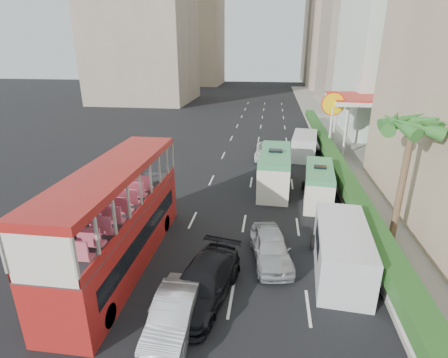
% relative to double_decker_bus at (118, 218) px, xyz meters
% --- Properties ---
extents(ground_plane, '(200.00, 200.00, 0.00)m').
position_rel_double_decker_bus_xyz_m(ground_plane, '(6.00, 0.00, -2.53)').
color(ground_plane, black).
rests_on(ground_plane, ground).
extents(double_decker_bus, '(2.50, 11.00, 5.06)m').
position_rel_double_decker_bus_xyz_m(double_decker_bus, '(0.00, 0.00, 0.00)').
color(double_decker_bus, '#A31C18').
rests_on(double_decker_bus, ground).
extents(car_silver_lane_a, '(1.51, 4.27, 1.40)m').
position_rel_double_decker_bus_xyz_m(car_silver_lane_a, '(3.67, -3.83, -2.53)').
color(car_silver_lane_a, '#B6B8BD').
rests_on(car_silver_lane_a, ground).
extents(car_silver_lane_b, '(2.50, 4.61, 1.49)m').
position_rel_double_decker_bus_xyz_m(car_silver_lane_b, '(7.22, 1.24, -2.53)').
color(car_silver_lane_b, '#B6B8BD').
rests_on(car_silver_lane_b, ground).
extents(car_black, '(3.20, 5.64, 1.54)m').
position_rel_double_decker_bus_xyz_m(car_black, '(4.40, -1.97, -2.53)').
color(car_black, black).
rests_on(car_black, ground).
extents(van_asset, '(2.49, 5.27, 1.45)m').
position_rel_double_decker_bus_xyz_m(van_asset, '(6.81, 18.54, -2.53)').
color(van_asset, silver).
rests_on(van_asset, ground).
extents(minibus_near, '(2.41, 6.57, 2.88)m').
position_rel_double_decker_bus_xyz_m(minibus_near, '(7.37, 10.96, -1.09)').
color(minibus_near, silver).
rests_on(minibus_near, ground).
extents(minibus_far, '(2.29, 5.53, 2.39)m').
position_rel_double_decker_bus_xyz_m(minibus_far, '(10.37, 9.12, -1.34)').
color(minibus_far, silver).
rests_on(minibus_far, ground).
extents(panel_van_near, '(2.68, 5.80, 2.26)m').
position_rel_double_decker_bus_xyz_m(panel_van_near, '(10.48, 0.82, -1.40)').
color(panel_van_near, silver).
rests_on(panel_van_near, ground).
extents(panel_van_far, '(2.84, 5.69, 2.18)m').
position_rel_double_decker_bus_xyz_m(panel_van_far, '(10.25, 19.75, -1.44)').
color(panel_van_far, silver).
rests_on(panel_van_far, ground).
extents(sidewalk, '(6.00, 120.00, 0.18)m').
position_rel_double_decker_bus_xyz_m(sidewalk, '(15.00, 25.00, -2.44)').
color(sidewalk, '#99968C').
rests_on(sidewalk, ground).
extents(kerb_wall, '(0.30, 44.00, 1.00)m').
position_rel_double_decker_bus_xyz_m(kerb_wall, '(12.20, 14.00, -1.85)').
color(kerb_wall, silver).
rests_on(kerb_wall, sidewalk).
extents(hedge, '(1.10, 44.00, 0.70)m').
position_rel_double_decker_bus_xyz_m(hedge, '(12.20, 14.00, -1.00)').
color(hedge, '#2D6626').
rests_on(hedge, kerb_wall).
extents(palm_tree, '(0.36, 0.36, 6.40)m').
position_rel_double_decker_bus_xyz_m(palm_tree, '(13.80, 4.00, 0.85)').
color(palm_tree, brown).
rests_on(palm_tree, sidewalk).
extents(shell_station, '(6.50, 8.00, 5.50)m').
position_rel_double_decker_bus_xyz_m(shell_station, '(16.00, 23.00, 0.22)').
color(shell_station, silver).
rests_on(shell_station, ground).
extents(tower_far_b, '(14.00, 14.00, 40.00)m').
position_rel_double_decker_bus_xyz_m(tower_far_b, '(23.00, 104.00, 17.47)').
color(tower_far_b, '#A1917F').
rests_on(tower_far_b, ground).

